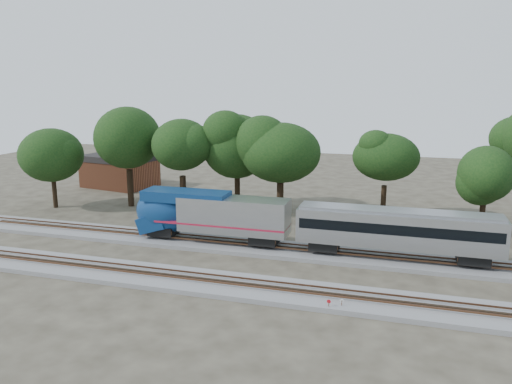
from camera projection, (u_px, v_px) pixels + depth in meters
ground at (254, 272)px, 44.72m from camera, size 160.00×160.00×0.00m
track_far at (271, 249)px, 50.30m from camera, size 160.00×5.00×0.73m
track_near at (240, 287)px, 40.93m from camera, size 160.00×5.00×0.73m
switch_stand_red at (329, 304)px, 36.79m from camera, size 0.30×0.07×0.94m
switch_stand_white at (342, 303)px, 36.92m from camera, size 0.29×0.10×0.92m
switch_lever at (293, 302)px, 38.14m from camera, size 0.56×0.42×0.30m
brick_building at (120, 171)px, 81.51m from camera, size 12.10×9.53×5.24m
tree_0 at (51, 155)px, 66.55m from camera, size 7.31×7.31×10.31m
tree_1 at (128, 138)px, 66.92m from camera, size 9.58×9.58×13.51m
tree_2 at (182, 145)px, 64.03m from camera, size 9.00×9.00×12.69m
tree_3 at (237, 146)px, 65.47m from camera, size 8.60×8.60×12.13m
tree_4 at (281, 153)px, 61.70m from camera, size 8.30×8.30×11.71m
tree_5 at (386, 157)px, 61.16m from camera, size 7.83×7.83×11.04m
tree_6 at (486, 174)px, 52.86m from camera, size 7.28×7.28×10.26m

